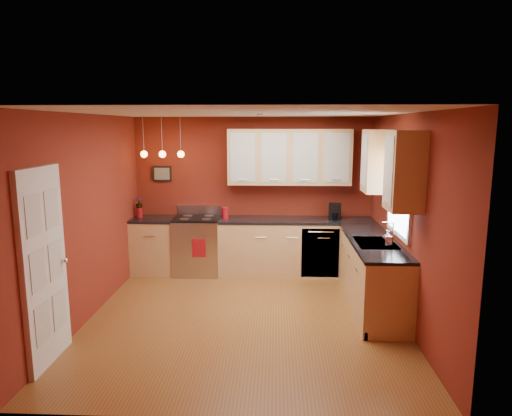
{
  "coord_description": "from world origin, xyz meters",
  "views": [
    {
      "loc": [
        0.39,
        -5.56,
        2.44
      ],
      "look_at": [
        0.1,
        1.0,
        1.26
      ],
      "focal_mm": 32.0,
      "sensor_mm": 36.0,
      "label": 1
    }
  ],
  "objects_px": {
    "red_canister": "(225,213)",
    "coffee_maker": "(335,212)",
    "sink": "(376,244)",
    "soap_pump": "(387,239)",
    "gas_range": "(198,245)"
  },
  "relations": [
    {
      "from": "sink",
      "to": "soap_pump",
      "type": "relative_size",
      "value": 3.29
    },
    {
      "from": "soap_pump",
      "to": "red_canister",
      "type": "bearing_deg",
      "value": 142.96
    },
    {
      "from": "red_canister",
      "to": "coffee_maker",
      "type": "bearing_deg",
      "value": 0.27
    },
    {
      "from": "sink",
      "to": "coffee_maker",
      "type": "height_order",
      "value": "sink"
    },
    {
      "from": "red_canister",
      "to": "coffee_maker",
      "type": "height_order",
      "value": "coffee_maker"
    },
    {
      "from": "red_canister",
      "to": "coffee_maker",
      "type": "relative_size",
      "value": 0.71
    },
    {
      "from": "sink",
      "to": "red_canister",
      "type": "relative_size",
      "value": 3.72
    },
    {
      "from": "gas_range",
      "to": "red_canister",
      "type": "bearing_deg",
      "value": -0.86
    },
    {
      "from": "gas_range",
      "to": "soap_pump",
      "type": "bearing_deg",
      "value": -32.07
    },
    {
      "from": "coffee_maker",
      "to": "soap_pump",
      "type": "distance_m",
      "value": 1.76
    },
    {
      "from": "gas_range",
      "to": "coffee_maker",
      "type": "distance_m",
      "value": 2.35
    },
    {
      "from": "gas_range",
      "to": "sink",
      "type": "relative_size",
      "value": 1.59
    },
    {
      "from": "gas_range",
      "to": "sink",
      "type": "bearing_deg",
      "value": -29.78
    },
    {
      "from": "gas_range",
      "to": "red_canister",
      "type": "xyz_separation_m",
      "value": [
        0.47,
        -0.01,
        0.55
      ]
    },
    {
      "from": "sink",
      "to": "coffee_maker",
      "type": "xyz_separation_m",
      "value": [
        -0.35,
        1.5,
        0.15
      ]
    }
  ]
}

